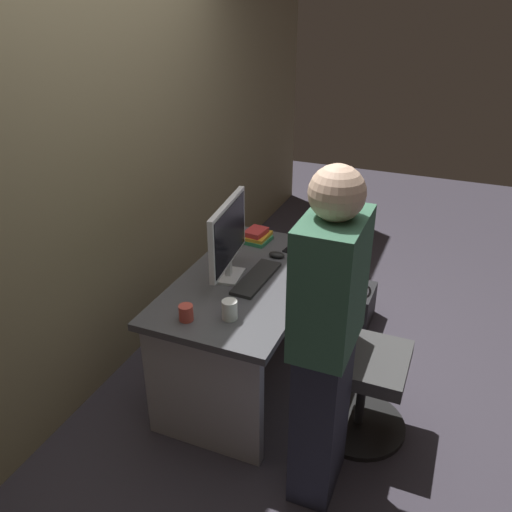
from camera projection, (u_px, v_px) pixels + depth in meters
ground_plane at (249, 377)px, 3.36m from camera, size 9.00×9.00×0.00m
wall_back at (105, 128)px, 2.98m from camera, size 6.40×0.10×3.00m
desk at (248, 312)px, 3.14m from camera, size 1.31×0.73×0.72m
office_chair at (354, 363)px, 2.82m from camera, size 0.52×0.52×0.94m
person_at_desk at (326, 344)px, 2.28m from camera, size 0.40×0.24×1.64m
monitor at (228, 236)px, 2.92m from camera, size 0.54×0.16×0.46m
keyboard at (257, 278)px, 3.01m from camera, size 0.43×0.15×0.02m
mouse at (277, 255)px, 3.25m from camera, size 0.06×0.10×0.03m
cup_near_keyboard at (230, 310)px, 2.64m from camera, size 0.08×0.08×0.10m
cup_by_monitor at (186, 313)px, 2.64m from camera, size 0.07×0.07×0.08m
book_stack at (257, 236)px, 3.45m from camera, size 0.20×0.16×0.08m
cell_phone at (295, 252)px, 3.32m from camera, size 0.09×0.15×0.01m
handbag at (362, 306)px, 3.86m from camera, size 0.34×0.14×0.38m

